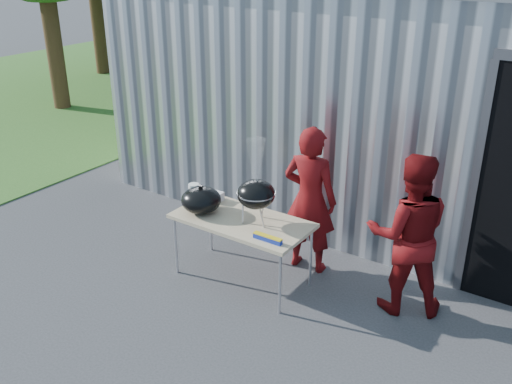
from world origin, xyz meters
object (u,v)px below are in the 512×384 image
Objects in this scene: person_cook at (310,200)px; person_bystander at (408,234)px; folding_table at (242,222)px; kettle_grill at (256,186)px.

person_bystander is (1.19, -0.15, -0.01)m from person_cook.
folding_table is 1.74m from person_bystander.
person_bystander is at bearing 17.63° from kettle_grill.
folding_table is 0.81m from person_cook.
person_cook is 1.01× the size of person_bystander.
folding_table is 0.88× the size of person_cook.
kettle_grill reaches higher than folding_table.
person_bystander reaches higher than folding_table.
folding_table is 1.62× the size of kettle_grill.
person_bystander is at bearing 16.69° from folding_table.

